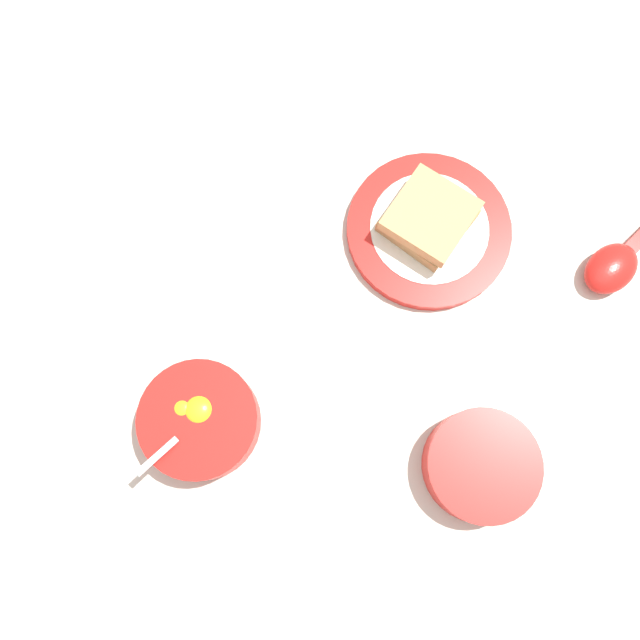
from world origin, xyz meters
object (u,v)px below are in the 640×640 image
(egg_bowl, at_px, (200,420))
(congee_bowl, at_px, (481,466))
(toast_sandwich, at_px, (429,218))
(toast_plate, at_px, (429,230))
(soup_spoon, at_px, (617,262))

(egg_bowl, xyz_separation_m, congee_bowl, (0.31, -0.00, -0.00))
(toast_sandwich, bearing_deg, congee_bowl, -72.23)
(toast_sandwich, height_order, congee_bowl, toast_sandwich)
(egg_bowl, bearing_deg, toast_plate, 49.49)
(toast_plate, distance_m, toast_sandwich, 0.03)
(egg_bowl, relative_size, soup_spoon, 0.89)
(congee_bowl, bearing_deg, toast_plate, 107.18)
(soup_spoon, relative_size, congee_bowl, 1.21)
(congee_bowl, bearing_deg, toast_sandwich, 107.77)
(toast_plate, relative_size, toast_sandwich, 1.62)
(toast_sandwich, height_order, soup_spoon, toast_sandwich)
(toast_plate, distance_m, congee_bowl, 0.29)
(soup_spoon, bearing_deg, congee_bowl, -118.71)
(soup_spoon, xyz_separation_m, congee_bowl, (-0.14, -0.26, 0.01))
(egg_bowl, distance_m, toast_sandwich, 0.35)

